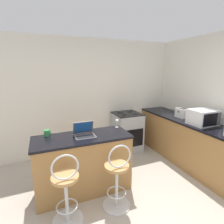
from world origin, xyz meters
The scene contains 12 objects.
ground_plane centered at (0.00, 0.00, 0.00)m, with size 20.00×20.00×0.00m, color #ADA393.
wall_back centered at (0.00, 2.32, 1.30)m, with size 12.00×0.06×2.60m.
breakfast_bar centered at (-0.49, 0.92, 0.47)m, with size 1.48×0.60×0.93m.
counter_right centered at (1.73, 0.90, 0.47)m, with size 0.65×2.82×0.93m.
bar_stool_near centered at (-0.84, 0.37, 0.46)m, with size 0.40×0.40×0.99m.
bar_stool_far centered at (-0.14, 0.37, 0.46)m, with size 0.40×0.40×0.99m.
laptop centered at (-0.45, 0.93, 0.99)m, with size 0.31×0.27×0.22m.
microwave centered at (1.71, 0.67, 1.07)m, with size 0.47×0.38×0.28m.
toaster centered at (1.74, 1.20, 1.03)m, with size 0.23×0.24×0.20m.
stove_range centered at (0.81, 1.97, 0.47)m, with size 0.62×0.61×0.94m.
mug_green centered at (-0.99, 1.14, 0.98)m, with size 0.10×0.09×0.10m.
wine_glass_tall centered at (0.17, 1.12, 1.04)m, with size 0.06×0.06×0.15m.
Camera 1 is at (-1.01, -1.58, 1.92)m, focal length 28.00 mm.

